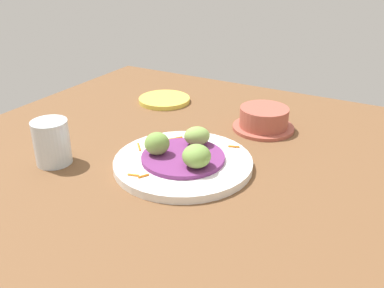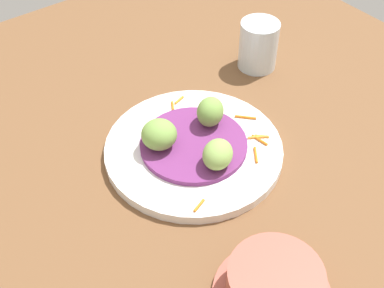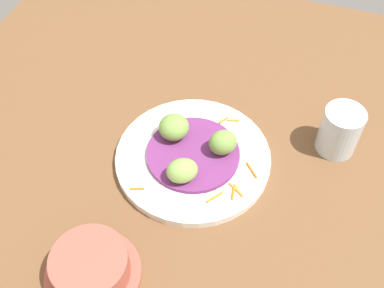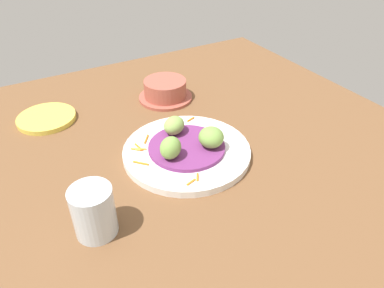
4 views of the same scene
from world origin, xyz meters
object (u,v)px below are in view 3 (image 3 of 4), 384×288
object	(u,v)px
main_plate	(192,159)
guac_scoop_right	(174,127)
water_glass	(340,131)
guac_scoop_left	(180,170)
guac_scoop_center	(223,142)
terracotta_bowl	(91,268)

from	to	relation	value
main_plate	guac_scoop_right	distance (cm)	6.51
water_glass	main_plate	bearing A→B (deg)	-63.76
water_glass	guac_scoop_left	bearing A→B (deg)	-54.77
guac_scoop_left	guac_scoop_center	world-z (taller)	guac_scoop_center
main_plate	terracotta_bowl	world-z (taller)	terracotta_bowl
main_plate	guac_scoop_center	xyz separation A→B (cm)	(-2.29, 4.78, 3.91)
guac_scoop_left	water_glass	distance (cm)	29.20
guac_scoop_left	main_plate	bearing A→B (deg)	175.65
terracotta_bowl	water_glass	size ratio (longest dim) A/B	1.61
guac_scoop_center	terracotta_bowl	distance (cm)	29.61
guac_scoop_right	guac_scoop_left	bearing A→B (deg)	25.65
terracotta_bowl	water_glass	xyz separation A→B (cm)	(-36.23, 30.70, 1.99)
guac_scoop_left	terracotta_bowl	world-z (taller)	guac_scoop_left
guac_scoop_center	guac_scoop_right	bearing A→B (deg)	-94.35
water_glass	terracotta_bowl	bearing A→B (deg)	-40.27
guac_scoop_center	terracotta_bowl	bearing A→B (deg)	-24.04
guac_scoop_right	terracotta_bowl	bearing A→B (deg)	-5.93
main_plate	water_glass	size ratio (longest dim) A/B	3.05
guac_scoop_center	water_glass	xyz separation A→B (cm)	(-9.26, 18.67, -0.21)
main_plate	terracotta_bowl	bearing A→B (deg)	-16.38
terracotta_bowl	guac_scoop_center	bearing A→B (deg)	155.96
guac_scoop_right	water_glass	xyz separation A→B (cm)	(-8.57, 27.82, -0.08)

